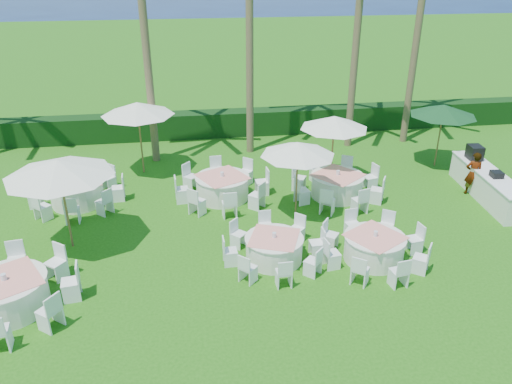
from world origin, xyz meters
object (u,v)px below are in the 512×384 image
at_px(banquet_table_e, 223,187).
at_px(umbrella_d, 334,122).
at_px(banquet_table_d, 77,192).
at_px(umbrella_c, 137,109).
at_px(buffet_table, 487,184).
at_px(umbrella_a, 58,168).
at_px(umbrella_b, 298,149).
at_px(staff_person, 473,173).
at_px(banquet_table_f, 337,185).
at_px(banquet_table_c, 374,247).
at_px(banquet_table_b, 274,248).
at_px(banquet_table_a, 8,293).
at_px(umbrella_green, 444,110).

relative_size(banquet_table_e, umbrella_d, 1.27).
distance_m(banquet_table_d, umbrella_c, 4.04).
bearing_deg(buffet_table, banquet_table_d, 173.65).
xyz_separation_m(umbrella_a, umbrella_b, (7.27, 1.04, -0.21)).
height_order(umbrella_a, staff_person, umbrella_a).
distance_m(banquet_table_e, umbrella_d, 4.80).
bearing_deg(banquet_table_e, umbrella_c, 136.60).
distance_m(banquet_table_e, staff_person, 9.28).
bearing_deg(buffet_table, staff_person, 139.02).
bearing_deg(banquet_table_f, umbrella_a, -166.19).
xyz_separation_m(banquet_table_c, umbrella_b, (-1.66, 3.08, 2.00)).
relative_size(banquet_table_b, umbrella_c, 1.02).
xyz_separation_m(banquet_table_f, umbrella_a, (-9.09, -2.23, 2.18)).
distance_m(banquet_table_a, banquet_table_d, 5.89).
xyz_separation_m(banquet_table_e, umbrella_d, (4.29, 0.69, 2.03)).
xyz_separation_m(banquet_table_d, umbrella_d, (9.49, 0.38, 2.05)).
distance_m(banquet_table_a, staff_person, 15.78).
height_order(umbrella_green, buffet_table, umbrella_green).
bearing_deg(banquet_table_d, umbrella_green, 5.92).
relative_size(umbrella_c, staff_person, 1.79).
bearing_deg(banquet_table_a, banquet_table_b, 9.86).
xyz_separation_m(umbrella_b, buffet_table, (7.23, 0.30, -1.87)).
distance_m(banquet_table_d, umbrella_d, 9.71).
height_order(banquet_table_a, buffet_table, buffet_table).
relative_size(banquet_table_f, umbrella_b, 1.28).
distance_m(umbrella_a, staff_person, 14.31).
bearing_deg(umbrella_c, umbrella_a, -108.61).
distance_m(umbrella_b, umbrella_c, 7.03).
height_order(banquet_table_b, umbrella_green, umbrella_green).
distance_m(banquet_table_d, staff_person, 14.48).
bearing_deg(banquet_table_f, umbrella_green, 24.23).
distance_m(banquet_table_b, banquet_table_f, 4.94).
relative_size(banquet_table_f, umbrella_d, 1.24).
bearing_deg(banquet_table_b, staff_person, 22.37).
height_order(buffet_table, staff_person, staff_person).
relative_size(banquet_table_d, banquet_table_f, 0.98).
xyz_separation_m(banquet_table_a, banquet_table_c, (9.94, 0.82, -0.05)).
bearing_deg(umbrella_a, staff_person, 6.82).
bearing_deg(umbrella_green, umbrella_a, -162.34).
height_order(banquet_table_d, staff_person, staff_person).
relative_size(buffet_table, staff_person, 2.68).
bearing_deg(umbrella_c, banquet_table_a, -108.89).
bearing_deg(banquet_table_a, umbrella_green, 25.94).
bearing_deg(banquet_table_b, umbrella_d, 57.81).
bearing_deg(umbrella_d, umbrella_green, 12.83).
xyz_separation_m(banquet_table_d, banquet_table_f, (9.40, -0.76, 0.01)).
height_order(banquet_table_d, banquet_table_f, banquet_table_f).
bearing_deg(umbrella_a, umbrella_green, 17.66).
bearing_deg(banquet_table_b, banquet_table_a, -170.14).
bearing_deg(buffet_table, umbrella_a, -174.71).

